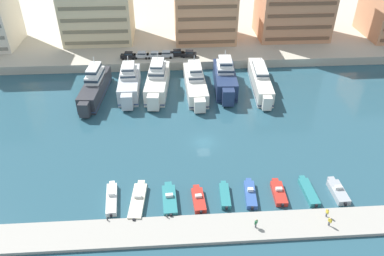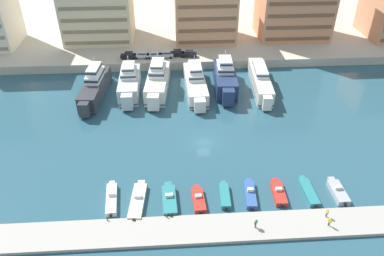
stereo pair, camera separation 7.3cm
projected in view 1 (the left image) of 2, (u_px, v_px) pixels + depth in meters
name	position (u px, v px, depth m)	size (l,w,h in m)	color
ground_plane	(204.00, 142.00, 73.57)	(400.00, 400.00, 0.00)	#285160
quay_promenade	(186.00, 22.00, 128.41)	(180.00, 70.00, 2.25)	#BCB29E
pier_dock	(217.00, 229.00, 55.51)	(120.00, 5.35, 0.56)	#A8A399
yacht_charcoal_far_left	(95.00, 86.00, 87.27)	(5.64, 19.97, 8.82)	#333338
yacht_silver_left	(129.00, 83.00, 88.68)	(4.74, 17.52, 8.45)	silver
yacht_ivory_mid_left	(157.00, 81.00, 89.41)	(6.21, 19.59, 8.74)	silver
yacht_ivory_center_left	(195.00, 82.00, 89.65)	(5.06, 21.08, 7.93)	silver
yacht_navy_center	(225.00, 78.00, 90.34)	(5.62, 18.28, 8.96)	navy
yacht_ivory_center_right	(260.00, 80.00, 90.73)	(4.96, 22.08, 6.79)	silver
motorboat_white_far_left	(112.00, 199.00, 60.30)	(2.21, 7.74, 1.49)	white
motorboat_cream_left	(138.00, 201.00, 60.01)	(2.78, 8.85, 1.32)	beige
motorboat_teal_mid_left	(169.00, 200.00, 60.07)	(2.46, 7.48, 1.48)	teal
motorboat_red_center_left	(198.00, 199.00, 60.22)	(2.15, 6.19, 1.25)	red
motorboat_teal_center	(225.00, 195.00, 60.98)	(1.78, 6.25, 0.87)	teal
motorboat_blue_center_right	(250.00, 194.00, 61.23)	(2.23, 6.94, 1.40)	#33569E
motorboat_red_mid_right	(279.00, 193.00, 61.45)	(2.11, 6.28, 1.32)	red
motorboat_teal_right	(309.00, 191.00, 61.76)	(1.92, 7.13, 0.85)	teal
motorboat_grey_far_right	(338.00, 191.00, 61.63)	(2.11, 6.34, 1.50)	#9EA3A8
car_black_far_left	(128.00, 55.00, 100.33)	(4.17, 2.07, 1.80)	black
car_silver_left	(142.00, 55.00, 100.56)	(4.18, 2.08, 1.80)	#B7BCC1
car_silver_mid_left	(154.00, 55.00, 100.63)	(4.15, 2.01, 1.80)	#B7BCC1
car_silver_center_left	(166.00, 54.00, 100.91)	(4.21, 2.15, 1.80)	#B7BCC1
car_black_center	(177.00, 53.00, 101.65)	(4.13, 1.99, 1.80)	black
car_black_center_right	(189.00, 53.00, 101.27)	(4.23, 2.19, 1.80)	black
apartment_block_mid_left	(205.00, 10.00, 108.00)	(17.75, 14.04, 18.93)	tan
pedestrian_near_edge	(327.00, 212.00, 56.55)	(0.33, 0.60, 1.59)	#4C515B
pedestrian_mid_deck	(330.00, 221.00, 55.08)	(0.42, 0.56, 1.65)	#4C515B
pedestrian_far_side	(256.00, 223.00, 54.81)	(0.54, 0.46, 1.69)	#4C515B
bollard_west	(107.00, 219.00, 56.28)	(0.20, 0.20, 0.61)	#2D2D33
bollard_west_mid	(167.00, 216.00, 56.76)	(0.20, 0.20, 0.61)	#2D2D33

